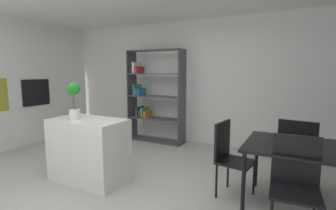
{
  "coord_description": "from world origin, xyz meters",
  "views": [
    {
      "loc": [
        2.2,
        -2.48,
        1.58
      ],
      "look_at": [
        0.34,
        1.0,
        1.05
      ],
      "focal_mm": 27.21,
      "sensor_mm": 36.0,
      "label": 1
    }
  ],
  "objects_px": {
    "built_in_oven": "(36,92)",
    "potted_plant_on_island": "(74,98)",
    "open_bookshelf": "(152,96)",
    "dining_chair_far": "(298,149)",
    "dining_chair_near": "(295,178)",
    "dining_chair_island_side": "(229,153)",
    "kitchen_island": "(89,150)",
    "dining_table": "(298,152)"
  },
  "relations": [
    {
      "from": "built_in_oven",
      "to": "potted_plant_on_island",
      "type": "bearing_deg",
      "value": -23.65
    },
    {
      "from": "built_in_oven",
      "to": "open_bookshelf",
      "type": "relative_size",
      "value": 0.3
    },
    {
      "from": "potted_plant_on_island",
      "to": "dining_chair_far",
      "type": "xyz_separation_m",
      "value": [
        2.82,
        1.09,
        -0.63
      ]
    },
    {
      "from": "dining_chair_near",
      "to": "dining_chair_island_side",
      "type": "distance_m",
      "value": 0.92
    },
    {
      "from": "open_bookshelf",
      "to": "dining_chair_island_side",
      "type": "bearing_deg",
      "value": -38.0
    },
    {
      "from": "potted_plant_on_island",
      "to": "dining_chair_island_side",
      "type": "relative_size",
      "value": 0.55
    },
    {
      "from": "kitchen_island",
      "to": "dining_chair_near",
      "type": "height_order",
      "value": "dining_chair_near"
    },
    {
      "from": "dining_chair_near",
      "to": "dining_chair_island_side",
      "type": "bearing_deg",
      "value": 141.96
    },
    {
      "from": "potted_plant_on_island",
      "to": "dining_chair_island_side",
      "type": "xyz_separation_m",
      "value": [
        2.05,
        0.6,
        -0.65
      ]
    },
    {
      "from": "kitchen_island",
      "to": "dining_table",
      "type": "distance_m",
      "value": 2.72
    },
    {
      "from": "potted_plant_on_island",
      "to": "dining_chair_far",
      "type": "height_order",
      "value": "potted_plant_on_island"
    },
    {
      "from": "open_bookshelf",
      "to": "dining_chair_near",
      "type": "relative_size",
      "value": 2.1
    },
    {
      "from": "dining_table",
      "to": "open_bookshelf",
      "type": "bearing_deg",
      "value": 149.77
    },
    {
      "from": "dining_table",
      "to": "potted_plant_on_island",
      "type": "bearing_deg",
      "value": -168.24
    },
    {
      "from": "dining_chair_near",
      "to": "dining_chair_far",
      "type": "relative_size",
      "value": 1.0
    },
    {
      "from": "built_in_oven",
      "to": "dining_chair_far",
      "type": "bearing_deg",
      "value": 0.97
    },
    {
      "from": "dining_table",
      "to": "dining_chair_near",
      "type": "distance_m",
      "value": 0.51
    },
    {
      "from": "built_in_oven",
      "to": "dining_chair_island_side",
      "type": "height_order",
      "value": "built_in_oven"
    },
    {
      "from": "potted_plant_on_island",
      "to": "open_bookshelf",
      "type": "height_order",
      "value": "open_bookshelf"
    },
    {
      "from": "dining_table",
      "to": "dining_chair_near",
      "type": "xyz_separation_m",
      "value": [
        -0.01,
        -0.5,
        -0.12
      ]
    },
    {
      "from": "open_bookshelf",
      "to": "dining_chair_far",
      "type": "distance_m",
      "value": 3.25
    },
    {
      "from": "dining_chair_island_side",
      "to": "dining_chair_near",
      "type": "bearing_deg",
      "value": -115.64
    },
    {
      "from": "dining_table",
      "to": "dining_chair_far",
      "type": "height_order",
      "value": "dining_chair_far"
    },
    {
      "from": "dining_chair_island_side",
      "to": "dining_table",
      "type": "bearing_deg",
      "value": -82.91
    },
    {
      "from": "kitchen_island",
      "to": "dining_chair_island_side",
      "type": "distance_m",
      "value": 1.96
    },
    {
      "from": "dining_table",
      "to": "dining_chair_island_side",
      "type": "relative_size",
      "value": 1.18
    },
    {
      "from": "dining_chair_far",
      "to": "potted_plant_on_island",
      "type": "bearing_deg",
      "value": 26.95
    },
    {
      "from": "dining_chair_near",
      "to": "dining_table",
      "type": "bearing_deg",
      "value": 84.85
    },
    {
      "from": "kitchen_island",
      "to": "dining_table",
      "type": "xyz_separation_m",
      "value": [
        2.66,
        0.51,
        0.24
      ]
    },
    {
      "from": "kitchen_island",
      "to": "open_bookshelf",
      "type": "xyz_separation_m",
      "value": [
        -0.32,
        2.25,
        0.57
      ]
    },
    {
      "from": "open_bookshelf",
      "to": "dining_table",
      "type": "relative_size",
      "value": 1.82
    },
    {
      "from": "kitchen_island",
      "to": "potted_plant_on_island",
      "type": "relative_size",
      "value": 2.08
    },
    {
      "from": "built_in_oven",
      "to": "kitchen_island",
      "type": "bearing_deg",
      "value": -20.58
    },
    {
      "from": "dining_table",
      "to": "dining_chair_island_side",
      "type": "xyz_separation_m",
      "value": [
        -0.78,
        0.01,
        -0.14
      ]
    },
    {
      "from": "open_bookshelf",
      "to": "kitchen_island",
      "type": "bearing_deg",
      "value": -81.88
    },
    {
      "from": "dining_table",
      "to": "built_in_oven",
      "type": "bearing_deg",
      "value": 175.4
    },
    {
      "from": "built_in_oven",
      "to": "dining_table",
      "type": "distance_m",
      "value": 5.14
    },
    {
      "from": "dining_chair_near",
      "to": "dining_chair_far",
      "type": "xyz_separation_m",
      "value": [
        -0.0,
        1.0,
        0.0
      ]
    },
    {
      "from": "kitchen_island",
      "to": "potted_plant_on_island",
      "type": "bearing_deg",
      "value": -154.26
    },
    {
      "from": "kitchen_island",
      "to": "open_bookshelf",
      "type": "distance_m",
      "value": 2.34
    },
    {
      "from": "kitchen_island",
      "to": "dining_chair_far",
      "type": "relative_size",
      "value": 1.12
    },
    {
      "from": "kitchen_island",
      "to": "potted_plant_on_island",
      "type": "height_order",
      "value": "potted_plant_on_island"
    }
  ]
}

